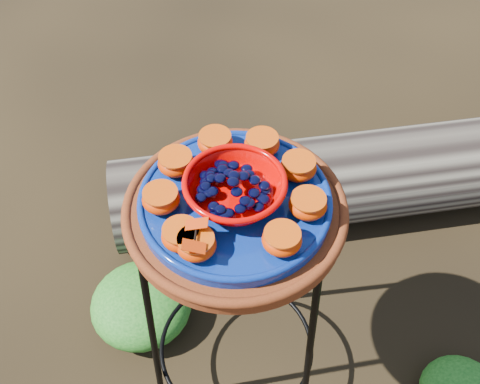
# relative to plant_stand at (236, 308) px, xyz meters

# --- Properties ---
(ground) EXTENTS (60.00, 60.00, 0.00)m
(ground) POSITION_rel_plant_stand_xyz_m (0.00, 0.00, -0.35)
(ground) COLOR black
(plant_stand) EXTENTS (0.44, 0.44, 0.70)m
(plant_stand) POSITION_rel_plant_stand_xyz_m (0.00, 0.00, 0.00)
(plant_stand) COLOR black
(plant_stand) RESTS_ON ground
(terracotta_saucer) EXTENTS (0.43, 0.43, 0.03)m
(terracotta_saucer) POSITION_rel_plant_stand_xyz_m (0.00, 0.00, 0.37)
(terracotta_saucer) COLOR #4A220A
(terracotta_saucer) RESTS_ON plant_stand
(cobalt_plate) EXTENTS (0.36, 0.36, 0.02)m
(cobalt_plate) POSITION_rel_plant_stand_xyz_m (0.00, 0.00, 0.40)
(cobalt_plate) COLOR #001861
(cobalt_plate) RESTS_ON terracotta_saucer
(red_bowl) EXTENTS (0.18, 0.18, 0.05)m
(red_bowl) POSITION_rel_plant_stand_xyz_m (0.00, 0.00, 0.43)
(red_bowl) COLOR #D30200
(red_bowl) RESTS_ON cobalt_plate
(glass_gems) EXTENTS (0.14, 0.14, 0.02)m
(glass_gems) POSITION_rel_plant_stand_xyz_m (0.00, 0.00, 0.47)
(glass_gems) COLOR black
(glass_gems) RESTS_ON red_bowl
(orange_half_0) EXTENTS (0.07, 0.07, 0.04)m
(orange_half_0) POSITION_rel_plant_stand_xyz_m (-0.05, -0.13, 0.43)
(orange_half_0) COLOR #B62C00
(orange_half_0) RESTS_ON cobalt_plate
(orange_half_1) EXTENTS (0.07, 0.07, 0.04)m
(orange_half_1) POSITION_rel_plant_stand_xyz_m (0.10, -0.10, 0.43)
(orange_half_1) COLOR #B62C00
(orange_half_1) RESTS_ON cobalt_plate
(orange_half_2) EXTENTS (0.07, 0.07, 0.04)m
(orange_half_2) POSITION_rel_plant_stand_xyz_m (0.14, -0.01, 0.43)
(orange_half_2) COLOR #B62C00
(orange_half_2) RESTS_ON cobalt_plate
(orange_half_3) EXTENTS (0.07, 0.07, 0.04)m
(orange_half_3) POSITION_rel_plant_stand_xyz_m (0.11, 0.08, 0.43)
(orange_half_3) COLOR #B62C00
(orange_half_3) RESTS_ON cobalt_plate
(orange_half_4) EXTENTS (0.07, 0.07, 0.04)m
(orange_half_4) POSITION_rel_plant_stand_xyz_m (0.04, 0.13, 0.43)
(orange_half_4) COLOR #B62C00
(orange_half_4) RESTS_ON cobalt_plate
(orange_half_5) EXTENTS (0.07, 0.07, 0.04)m
(orange_half_5) POSITION_rel_plant_stand_xyz_m (-0.06, 0.12, 0.43)
(orange_half_5) COLOR #B62C00
(orange_half_5) RESTS_ON cobalt_plate
(orange_half_6) EXTENTS (0.07, 0.07, 0.04)m
(orange_half_6) POSITION_rel_plant_stand_xyz_m (-0.12, 0.06, 0.43)
(orange_half_6) COLOR #B62C00
(orange_half_6) RESTS_ON cobalt_plate
(orange_half_7) EXTENTS (0.07, 0.07, 0.04)m
(orange_half_7) POSITION_rel_plant_stand_xyz_m (-0.13, -0.03, 0.43)
(orange_half_7) COLOR #B62C00
(orange_half_7) RESTS_ON cobalt_plate
(orange_half_8) EXTENTS (0.07, 0.07, 0.04)m
(orange_half_8) POSITION_rel_plant_stand_xyz_m (-0.08, -0.11, 0.43)
(orange_half_8) COLOR #B62C00
(orange_half_8) RESTS_ON cobalt_plate
(butterfly) EXTENTS (0.09, 0.06, 0.02)m
(butterfly) POSITION_rel_plant_stand_xyz_m (-0.05, -0.13, 0.46)
(butterfly) COLOR red
(butterfly) RESTS_ON orange_half_0
(driftwood_log) EXTENTS (1.64, 0.86, 0.30)m
(driftwood_log) POSITION_rel_plant_stand_xyz_m (0.32, 0.65, -0.20)
(driftwood_log) COLOR black
(driftwood_log) RESTS_ON ground
(foliage_left) EXTENTS (0.30, 0.30, 0.15)m
(foliage_left) POSITION_rel_plant_stand_xyz_m (-0.30, 0.13, -0.28)
(foliage_left) COLOR #124E12
(foliage_left) RESTS_ON ground
(foliage_back) EXTENTS (0.33, 0.33, 0.17)m
(foliage_back) POSITION_rel_plant_stand_xyz_m (-0.09, 0.56, -0.27)
(foliage_back) COLOR #124E12
(foliage_back) RESTS_ON ground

